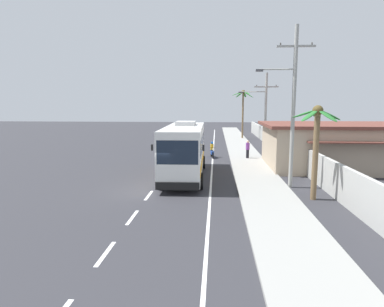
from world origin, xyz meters
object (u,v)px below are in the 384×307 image
motorcycle_beside_bus (212,151)px  utility_pole_nearest (292,103)px  palm_nearest (243,103)px  pedestrian_near_kerb (248,149)px  roadside_building (355,146)px  palm_second (316,134)px  coach_bus_foreground (185,149)px  utility_pole_mid (264,111)px

motorcycle_beside_bus → utility_pole_nearest: size_ratio=0.20×
palm_nearest → pedestrian_near_kerb: bearing=-92.8°
utility_pole_nearest → roadside_building: bearing=46.0°
palm_second → roadside_building: size_ratio=0.35×
pedestrian_near_kerb → palm_nearest: palm_nearest is taller
pedestrian_near_kerb → utility_pole_nearest: utility_pole_nearest is taller
roadside_building → motorcycle_beside_bus: bearing=158.5°
coach_bus_foreground → roadside_building: bearing=17.3°
coach_bus_foreground → pedestrian_near_kerb: (5.29, 7.94, -1.04)m
palm_nearest → roadside_building: palm_nearest is taller
pedestrian_near_kerb → utility_pole_mid: size_ratio=0.20×
utility_pole_nearest → palm_nearest: 30.07m
coach_bus_foreground → utility_pole_mid: (7.14, 10.68, 2.46)m
pedestrian_near_kerb → utility_pole_nearest: (1.62, -10.70, 4.26)m
utility_pole_mid → roadside_building: utility_pole_mid is taller
motorcycle_beside_bus → pedestrian_near_kerb: bearing=-15.9°
coach_bus_foreground → palm_nearest: bearing=77.1°
pedestrian_near_kerb → palm_nearest: 19.89m
motorcycle_beside_bus → pedestrian_near_kerb: pedestrian_near_kerb is taller
palm_second → roadside_building: bearing=58.1°
pedestrian_near_kerb → palm_nearest: size_ratio=0.23×
coach_bus_foreground → utility_pole_nearest: 8.11m
coach_bus_foreground → palm_second: palm_second is taller
utility_pole_nearest → roadside_building: (6.78, 7.02, -3.43)m
palm_second → roadside_building: palm_second is taller
pedestrian_near_kerb → utility_pole_nearest: size_ratio=0.17×
utility_pole_nearest → utility_pole_mid: size_ratio=1.18×
pedestrian_near_kerb → utility_pole_nearest: 11.63m
coach_bus_foreground → pedestrian_near_kerb: 9.60m
pedestrian_near_kerb → palm_second: size_ratio=0.32×
roadside_building → utility_pole_nearest: bearing=-134.0°
motorcycle_beside_bus → palm_second: palm_second is taller
utility_pole_mid → palm_nearest: size_ratio=1.14×
motorcycle_beside_bus → palm_nearest: palm_nearest is taller
utility_pole_nearest → coach_bus_foreground: bearing=158.2°
palm_nearest → palm_second: bearing=-87.5°
utility_pole_mid → motorcycle_beside_bus: bearing=-161.4°
palm_nearest → palm_second: (1.42, -32.72, -1.83)m
motorcycle_beside_bus → palm_nearest: (4.36, 18.40, 4.80)m
utility_pole_mid → coach_bus_foreground: bearing=-123.8°
coach_bus_foreground → palm_second: size_ratio=2.06×
pedestrian_near_kerb → utility_pole_nearest: bearing=175.8°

